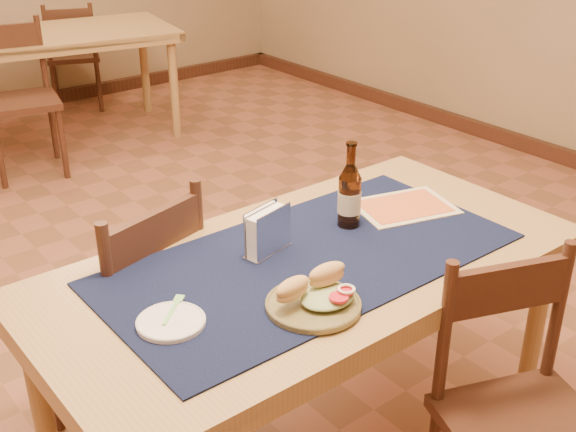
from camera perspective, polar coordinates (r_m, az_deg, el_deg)
main_table at (r=2.11m, az=1.70°, el=-5.39°), size 1.60×0.80×0.75m
placemat at (r=2.07m, az=1.73°, el=-3.38°), size 1.20×0.60×0.01m
baseboard at (r=3.00m, az=-8.45°, el=-9.12°), size 6.00×7.00×0.10m
back_table at (r=5.23m, az=-18.45°, el=12.69°), size 1.78×1.12×0.75m
chair_main_far at (r=2.39m, az=-12.35°, el=-7.44°), size 0.51×0.51×0.91m
chair_main_near at (r=2.07m, az=18.02°, el=-14.84°), size 0.52×0.52×0.88m
chair_back_near at (r=4.76m, az=-20.45°, el=8.85°), size 0.52×0.52×0.93m
chair_back_far at (r=5.95m, az=-16.62°, el=12.15°), size 0.51×0.51×0.84m
sandwich_plate at (r=1.84m, az=2.21°, el=-6.45°), size 0.25×0.25×0.09m
side_plate at (r=1.80m, az=-9.24°, el=-8.22°), size 0.17×0.17×0.01m
fork at (r=1.84m, az=-9.00°, el=-7.12°), size 0.11×0.10×0.00m
beer_bottle at (r=2.21m, az=4.88°, el=1.63°), size 0.07×0.07×0.27m
napkin_holder at (r=2.06m, az=-1.63°, el=-1.26°), size 0.17×0.09×0.14m
menu_card at (r=2.39m, az=9.15°, el=0.74°), size 0.36×0.31×0.01m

